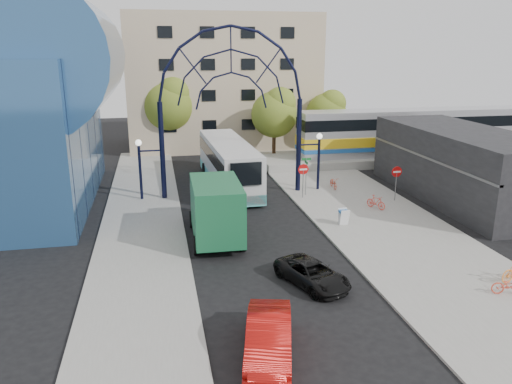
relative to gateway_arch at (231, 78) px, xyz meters
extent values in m
plane|color=black|center=(0.00, -14.00, -8.56)|extent=(120.00, 120.00, 0.00)
cube|color=gray|center=(8.00, -10.00, -8.50)|extent=(8.00, 56.00, 0.12)
cube|color=gray|center=(-6.50, -8.00, -8.50)|extent=(5.00, 50.00, 0.12)
cylinder|color=black|center=(-5.00, 0.00, -5.06)|extent=(0.36, 0.36, 7.00)
cylinder|color=black|center=(5.00, 0.00, -5.06)|extent=(0.36, 0.36, 7.00)
cylinder|color=black|center=(-6.60, 0.00, -6.56)|extent=(0.20, 0.20, 4.00)
cylinder|color=black|center=(6.60, 0.00, -6.56)|extent=(0.20, 0.20, 4.00)
sphere|color=white|center=(-6.60, 0.00, -4.36)|extent=(0.44, 0.44, 0.44)
sphere|color=white|center=(6.60, 0.00, -4.36)|extent=(0.44, 0.44, 0.44)
cylinder|color=slate|center=(4.80, -2.00, -7.34)|extent=(0.06, 0.06, 2.20)
cylinder|color=red|center=(4.80, -2.00, -6.34)|extent=(0.80, 0.04, 0.80)
cube|color=white|center=(4.80, -2.03, -6.34)|extent=(0.55, 0.02, 0.12)
cylinder|color=slate|center=(11.00, -4.00, -7.34)|extent=(0.06, 0.06, 2.20)
cylinder|color=red|center=(11.00, -4.00, -6.34)|extent=(0.76, 0.04, 0.76)
cube|color=white|center=(11.00, -4.03, -6.34)|extent=(0.55, 0.02, 0.12)
cylinder|color=slate|center=(5.20, -1.40, -7.04)|extent=(0.05, 0.05, 2.80)
cube|color=#146626|center=(5.20, -1.40, -5.74)|extent=(0.70, 0.03, 0.18)
cube|color=#146626|center=(5.20, -1.40, -5.99)|extent=(0.03, 0.70, 0.18)
cube|color=white|center=(5.60, -8.20, -7.94)|extent=(0.55, 0.26, 0.99)
cube|color=white|center=(5.60, -7.85, -7.94)|extent=(0.55, 0.26, 0.99)
cube|color=#1E59A5|center=(5.60, -8.02, -7.61)|extent=(0.55, 0.42, 0.14)
cylinder|color=#2B5586|center=(-12.00, 1.00, 1.44)|extent=(9.00, 16.00, 9.00)
cube|color=black|center=(16.00, -4.00, -6.06)|extent=(6.00, 16.00, 5.00)
cube|color=#CBB28D|center=(2.00, 21.00, -1.56)|extent=(20.00, 12.00, 14.00)
cube|color=gray|center=(20.00, 8.00, -8.16)|extent=(32.00, 5.00, 0.80)
cube|color=#B7B7BC|center=(20.00, 8.00, -5.66)|extent=(25.00, 3.00, 4.20)
cube|color=gold|center=(20.00, 8.00, -6.26)|extent=(25.10, 3.05, 0.90)
cube|color=black|center=(20.00, 8.00, -4.66)|extent=(25.05, 3.05, 1.00)
cube|color=#1E59A5|center=(20.00, 8.00, -6.96)|extent=(25.10, 3.05, 0.35)
cylinder|color=#382314|center=(6.00, 12.00, -7.30)|extent=(0.36, 0.36, 2.52)
sphere|color=#46681B|center=(6.00, 12.00, -4.22)|extent=(4.48, 4.48, 4.48)
sphere|color=#46681B|center=(6.50, 11.70, -3.10)|extent=(3.08, 3.08, 3.08)
cylinder|color=#382314|center=(-4.00, 16.00, -7.12)|extent=(0.36, 0.36, 2.88)
sphere|color=#46681B|center=(-4.00, 16.00, -3.60)|extent=(5.12, 5.12, 5.12)
sphere|color=#46681B|center=(-3.50, 15.70, -2.32)|extent=(3.52, 3.52, 3.52)
cylinder|color=#382314|center=(12.00, 14.00, -7.39)|extent=(0.36, 0.36, 2.34)
sphere|color=#46681B|center=(12.00, 14.00, -4.53)|extent=(4.16, 4.16, 4.16)
sphere|color=#46681B|center=(12.50, 13.70, -3.49)|extent=(2.86, 2.86, 2.86)
cube|color=silver|center=(0.09, 2.62, -6.61)|extent=(3.27, 12.85, 3.22)
cube|color=#57C1C2|center=(0.09, 2.62, -7.95)|extent=(3.31, 12.85, 0.78)
cube|color=black|center=(0.09, 2.62, -5.95)|extent=(3.32, 12.60, 1.00)
cube|color=black|center=(0.32, -3.84, -6.00)|extent=(2.10, 0.23, 1.55)
cube|color=black|center=(-0.13, 8.94, -6.78)|extent=(2.66, 0.29, 1.78)
cylinder|color=black|center=(-1.43, 6.52, -8.02)|extent=(0.35, 1.08, 1.07)
cylinder|color=black|center=(1.33, 6.62, -8.02)|extent=(0.35, 1.08, 1.07)
cylinder|color=black|center=(-1.13, -2.15, -8.02)|extent=(0.35, 1.08, 1.07)
cylinder|color=black|center=(1.64, -2.05, -8.02)|extent=(0.35, 1.08, 1.07)
cube|color=black|center=(-2.26, -6.07, -7.37)|extent=(2.53, 2.64, 2.36)
cube|color=black|center=(-2.23, -4.78, -6.89)|extent=(2.15, 0.16, 1.07)
cube|color=#185B36|center=(-2.34, -9.29, -6.51)|extent=(2.69, 5.00, 3.01)
cylinder|color=black|center=(-3.51, -6.36, -8.04)|extent=(0.30, 1.04, 1.03)
cylinder|color=black|center=(-1.04, -6.42, -8.04)|extent=(0.30, 1.04, 1.03)
cylinder|color=black|center=(-3.60, -10.55, -8.04)|extent=(0.30, 1.04, 1.03)
cylinder|color=black|center=(-1.13, -10.61, -8.04)|extent=(0.30, 1.04, 1.03)
imported|color=black|center=(1.32, -15.20, -8.00)|extent=(3.22, 4.43, 1.12)
imported|color=#AA0D0A|center=(-1.88, -20.17, -7.82)|extent=(2.61, 4.72, 1.48)
imported|color=#CA4328|center=(7.87, 0.00, -8.01)|extent=(0.67, 1.65, 0.85)
imported|color=#F13E30|center=(8.90, -5.45, -7.99)|extent=(1.08, 1.52, 0.90)
imported|color=#DE442C|center=(9.47, -18.04, -8.01)|extent=(1.72, 1.06, 0.85)
camera|label=1|loc=(-5.38, -35.21, 1.96)|focal=35.00mm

